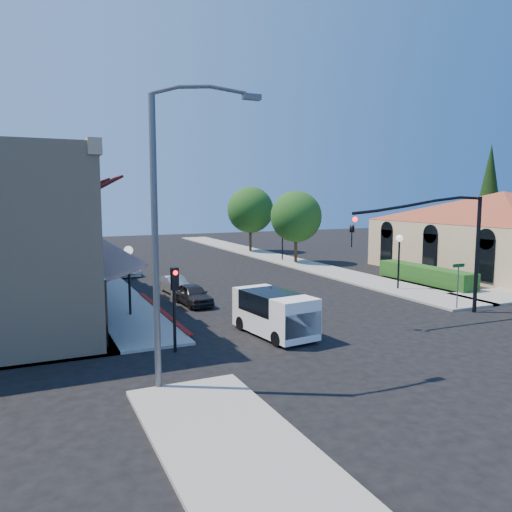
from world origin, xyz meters
name	(u,v)px	position (x,y,z in m)	size (l,w,h in m)	color
ground	(367,338)	(0.00, 0.00, 0.00)	(120.00, 120.00, 0.00)	black
sidewalk_left	(85,267)	(-8.75, 27.00, 0.06)	(3.50, 50.00, 0.12)	gray
sidewalk_right	(270,257)	(8.75, 27.00, 0.06)	(3.50, 50.00, 0.12)	gray
curb_red_strip	(162,313)	(-6.90, 8.00, 0.00)	(0.25, 10.00, 0.06)	maroon
mission_building	(502,224)	(21.99, 11.50, 3.75)	(30.12, 30.12, 6.40)	tan
hedge	(425,284)	(11.70, 9.00, 0.00)	(1.40, 8.00, 1.10)	#1B5117
conifer_far	(489,192)	(28.00, 18.00, 6.36)	(3.20, 3.20, 11.00)	#392917
street_tree_a	(296,217)	(8.80, 22.00, 4.19)	(4.56, 4.56, 6.48)	#392917
street_tree_b	(250,210)	(8.80, 32.00, 4.54)	(4.94, 4.94, 7.02)	#392917
signal_mast_arm	(447,235)	(5.86, 1.50, 4.09)	(8.01, 0.39, 6.00)	black
secondary_signal	(175,294)	(-8.00, 1.41, 2.32)	(0.28, 0.42, 3.32)	black
cobra_streetlight	(166,221)	(-9.15, -2.00, 5.27)	(3.60, 0.25, 9.31)	#595B5E
street_name_sign	(458,279)	(7.50, 2.20, 1.70)	(0.80, 0.06, 2.50)	#595B5E
lamppost_left_near	(129,263)	(-8.50, 8.00, 2.74)	(0.44, 0.44, 3.57)	black
lamppost_left_far	(94,240)	(-8.50, 22.00, 2.74)	(0.44, 0.44, 3.57)	black
lamppost_right_near	(399,248)	(8.50, 8.00, 2.74)	(0.44, 0.44, 3.57)	black
lamppost_right_far	(282,232)	(8.50, 24.00, 2.74)	(0.44, 0.44, 3.57)	black
white_van	(275,311)	(-3.43, 1.96, 1.08)	(2.32, 4.41, 1.87)	white
parked_car_a	(193,294)	(-4.80, 9.31, 0.59)	(1.38, 3.44, 1.17)	black
parked_car_b	(175,285)	(-4.80, 13.00, 0.53)	(1.13, 3.23, 1.06)	gray
parked_car_c	(127,267)	(-6.20, 21.60, 0.58)	(1.63, 4.00, 1.16)	white
parked_car_d	(112,257)	(-6.20, 28.69, 0.60)	(1.99, 4.31, 1.20)	#949598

